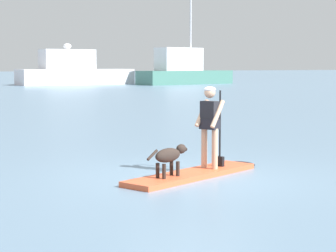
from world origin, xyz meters
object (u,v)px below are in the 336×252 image
Objects in this scene: dog at (170,156)px; paddleboard at (199,173)px; moored_boat_far_port at (73,72)px; person_paddler at (210,121)px; moored_boat_center at (183,71)px.

paddleboard is at bearing 22.18° from dog.
moored_boat_far_port reaches higher than dog.
person_paddler is at bearing -106.26° from moored_boat_far_port.
moored_boat_center reaches higher than person_paddler.
moored_boat_far_port is 1.06× the size of moored_boat_center.
dog is 58.60m from moored_boat_far_port.
moored_boat_center reaches higher than paddleboard.
moored_boat_center is at bearing 61.50° from paddleboard.
moored_boat_far_port is at bearing 159.52° from moored_boat_center.
paddleboard is 0.29× the size of moored_boat_center.
moored_boat_center is at bearing 60.95° from dog.
dog is 0.09× the size of moored_boat_center.
person_paddler reaches higher than dog.
moored_boat_center is (27.90, 51.38, 1.45)m from paddleboard.
moored_boat_far_port reaches higher than paddleboard.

